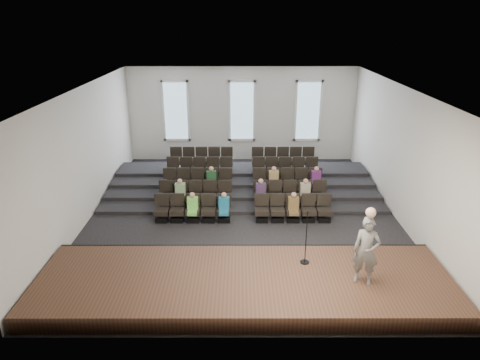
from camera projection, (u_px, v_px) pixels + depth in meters
name	position (u px, v px, depth m)	size (l,w,h in m)	color
ground	(243.00, 214.00, 17.10)	(14.00, 14.00, 0.00)	black
ceiling	(243.00, 88.00, 15.29)	(12.00, 14.00, 0.02)	white
wall_back	(242.00, 114.00, 22.74)	(12.00, 0.04, 5.00)	silver
wall_front	(245.00, 250.00, 9.65)	(12.00, 0.04, 5.00)	silver
wall_left	(84.00, 155.00, 16.19)	(0.04, 14.00, 5.00)	silver
wall_right	(401.00, 155.00, 16.20)	(0.04, 14.00, 5.00)	silver
stage	(244.00, 284.00, 12.25)	(11.80, 3.60, 0.50)	#482F1F
stage_lip	(244.00, 252.00, 13.90)	(11.80, 0.06, 0.52)	black
risers	(242.00, 181.00, 19.98)	(11.80, 4.80, 0.60)	black
seating_rows	(243.00, 184.00, 18.29)	(6.80, 4.70, 1.67)	black
windows	(242.00, 111.00, 22.61)	(8.44, 0.10, 3.24)	white
audience	(251.00, 191.00, 17.22)	(6.05, 2.64, 1.10)	#77D756
speaker	(366.00, 251.00, 11.58)	(0.71, 0.47, 1.96)	#63615E
mic_stand	(306.00, 248.00, 12.67)	(0.28, 0.28, 1.70)	black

